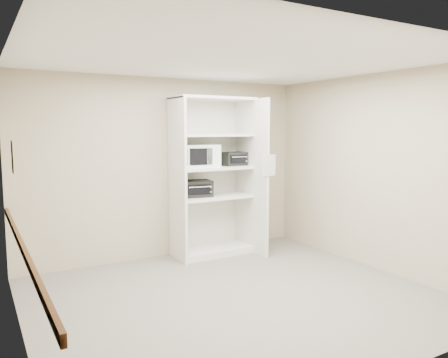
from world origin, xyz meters
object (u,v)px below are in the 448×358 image
shelving_unit (215,182)px  toaster_oven_lower (196,188)px  toaster_oven_upper (234,159)px  microwave (199,156)px

shelving_unit → toaster_oven_lower: 0.33m
shelving_unit → toaster_oven_upper: shelving_unit is taller
shelving_unit → microwave: size_ratio=4.28×
toaster_oven_upper → toaster_oven_lower: 0.78m
shelving_unit → toaster_oven_upper: 0.48m
microwave → toaster_oven_upper: (0.60, -0.04, -0.06)m
shelving_unit → toaster_oven_upper: (0.34, 0.01, 0.34)m
shelving_unit → microwave: shelving_unit is taller
microwave → toaster_oven_lower: 0.50m
toaster_oven_upper → toaster_oven_lower: size_ratio=0.82×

